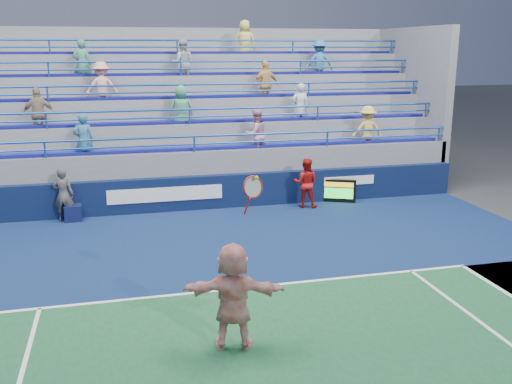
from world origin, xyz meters
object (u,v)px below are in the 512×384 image
object	(u,v)px
tennis_player	(233,296)
line_judge	(63,195)
serve_speed_board	(339,191)
ball_girl	(306,183)
judge_chair	(73,211)

from	to	relation	value
tennis_player	line_judge	size ratio (longest dim) A/B	1.85
serve_speed_board	tennis_player	size ratio (longest dim) A/B	0.36
ball_girl	tennis_player	bearing A→B (deg)	85.92
tennis_player	line_judge	world-z (taller)	tennis_player
judge_chair	line_judge	world-z (taller)	line_judge
serve_speed_board	ball_girl	distance (m)	1.38
line_judge	ball_girl	distance (m)	7.53
tennis_player	ball_girl	world-z (taller)	tennis_player
serve_speed_board	judge_chair	distance (m)	8.57
serve_speed_board	judge_chair	bearing A→B (deg)	-179.73
serve_speed_board	ball_girl	bearing A→B (deg)	-167.45
serve_speed_board	judge_chair	world-z (taller)	judge_chair
tennis_player	ball_girl	distance (m)	9.24
ball_girl	line_judge	bearing A→B (deg)	20.68
judge_chair	ball_girl	size ratio (longest dim) A/B	0.55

